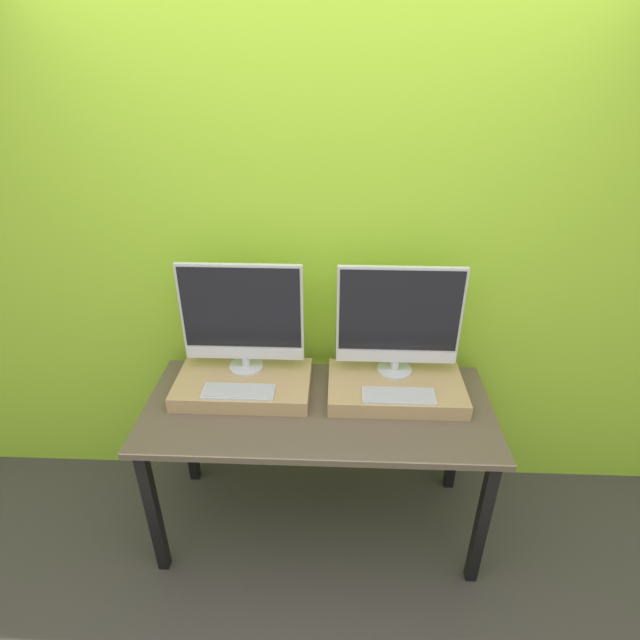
{
  "coord_description": "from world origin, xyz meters",
  "views": [
    {
      "loc": [
        0.08,
        -1.48,
        2.23
      ],
      "look_at": [
        0.0,
        0.54,
        1.12
      ],
      "focal_mm": 28.0,
      "sensor_mm": 36.0,
      "label": 1
    }
  ],
  "objects": [
    {
      "name": "wooden_riser_left",
      "position": [
        -0.36,
        0.45,
        0.82
      ],
      "size": [
        0.63,
        0.37,
        0.07
      ],
      "color": "tan",
      "rests_on": "workbench"
    },
    {
      "name": "keyboard_left",
      "position": [
        -0.36,
        0.33,
        0.86
      ],
      "size": [
        0.33,
        0.12,
        0.01
      ],
      "color": "silver",
      "rests_on": "wooden_riser_left"
    },
    {
      "name": "monitor_right",
      "position": [
        0.36,
        0.54,
        1.14
      ],
      "size": [
        0.57,
        0.17,
        0.54
      ],
      "color": "silver",
      "rests_on": "wooden_riser_right"
    },
    {
      "name": "ground_plane",
      "position": [
        0.0,
        0.0,
        0.0
      ],
      "size": [
        12.0,
        12.0,
        0.0
      ],
      "primitive_type": "plane",
      "color": "#423D38"
    },
    {
      "name": "wooden_riser_right",
      "position": [
        0.36,
        0.45,
        0.82
      ],
      "size": [
        0.63,
        0.37,
        0.07
      ],
      "color": "tan",
      "rests_on": "workbench"
    },
    {
      "name": "monitor_left",
      "position": [
        -0.36,
        0.54,
        1.14
      ],
      "size": [
        0.57,
        0.17,
        0.54
      ],
      "color": "silver",
      "rests_on": "wooden_riser_left"
    },
    {
      "name": "keyboard_right",
      "position": [
        0.36,
        0.33,
        0.86
      ],
      "size": [
        0.33,
        0.12,
        0.01
      ],
      "color": "silver",
      "rests_on": "wooden_riser_right"
    },
    {
      "name": "workbench",
      "position": [
        0.0,
        0.35,
        0.69
      ],
      "size": [
        1.6,
        0.7,
        0.78
      ],
      "color": "brown",
      "rests_on": "ground_plane"
    },
    {
      "name": "wall_back",
      "position": [
        0.0,
        0.77,
        1.3
      ],
      "size": [
        8.0,
        0.04,
        2.6
      ],
      "color": "#9ED12D",
      "rests_on": "ground_plane"
    }
  ]
}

